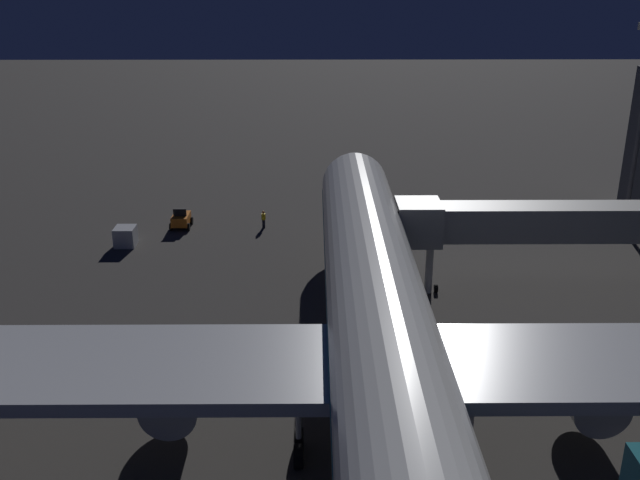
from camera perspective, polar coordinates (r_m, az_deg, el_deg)
ground_plane at (r=45.14m, az=3.97°, el=-9.44°), size 320.00×320.00×0.00m
airliner_at_gate at (r=34.08m, az=5.38°, el=-9.70°), size 56.66×65.03×18.20m
jet_bridge at (r=54.15m, az=17.10°, el=1.37°), size 24.29×3.40×7.08m
pushback_tug at (r=68.22m, az=-11.04°, el=1.63°), size 1.86×2.55×1.95m
baggage_container_mid_row at (r=64.76m, az=-15.27°, el=0.28°), size 1.77×1.90×1.68m
ground_crew_under_port_wing at (r=67.00m, az=-4.53°, el=1.72°), size 0.40×0.40×1.66m
traffic_cone_nose_port at (r=64.85m, az=4.54°, el=0.47°), size 0.36×0.36×0.55m
traffic_cone_nose_starboard at (r=64.62m, az=0.65°, el=0.46°), size 0.36×0.36×0.55m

